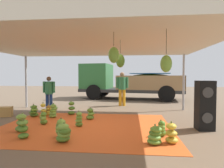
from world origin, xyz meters
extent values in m
plane|color=brown|center=(0.00, 3.00, 0.00)|extent=(40.00, 40.00, 0.00)
cube|color=#E05B23|center=(0.00, 0.00, 0.01)|extent=(5.25, 4.02, 0.01)
cylinder|color=#9EA0A5|center=(-3.80, 3.30, 1.28)|extent=(0.10, 0.10, 2.56)
cylinder|color=#9EA0A5|center=(3.80, 3.30, 1.28)|extent=(0.10, 0.10, 2.56)
cube|color=beige|center=(0.00, 0.00, 2.59)|extent=(8.00, 7.00, 0.06)
cube|color=beige|center=(0.00, -3.47, 2.42)|extent=(8.00, 0.04, 0.28)
cylinder|color=#4C422D|center=(2.14, -1.67, 2.29)|extent=(0.01, 0.01, 0.53)
ellipsoid|color=#75A83D|center=(2.14, -1.67, 1.83)|extent=(0.24, 0.24, 0.36)
cylinder|color=#4C422D|center=(1.12, -0.51, 2.37)|extent=(0.01, 0.01, 0.37)
ellipsoid|color=#518428|center=(1.12, -0.51, 1.99)|extent=(0.24, 0.24, 0.36)
cylinder|color=#4C422D|center=(1.03, -1.49, 2.40)|extent=(0.01, 0.01, 0.31)
ellipsoid|color=#6B9E38|center=(1.03, -1.49, 2.04)|extent=(0.24, 0.24, 0.36)
ellipsoid|color=#518428|center=(-1.39, 0.10, 0.10)|extent=(0.31, 0.31, 0.17)
ellipsoid|color=#75A83D|center=(-1.41, 0.09, 0.21)|extent=(0.28, 0.28, 0.17)
ellipsoid|color=#518428|center=(-1.40, 0.10, 0.33)|extent=(0.26, 0.26, 0.17)
cylinder|color=olive|center=(-1.42, 0.08, 0.39)|extent=(0.04, 0.04, 0.12)
ellipsoid|color=gold|center=(-1.90, 1.04, 0.08)|extent=(0.26, 0.26, 0.13)
ellipsoid|color=gold|center=(-1.84, 1.03, 0.28)|extent=(0.28, 0.28, 0.13)
ellipsoid|color=gold|center=(-1.87, 1.06, 0.48)|extent=(0.21, 0.21, 0.13)
cylinder|color=olive|center=(-1.87, 1.06, 0.54)|extent=(0.04, 0.04, 0.12)
ellipsoid|color=#477523|center=(-0.19, -1.44, 0.10)|extent=(0.37, 0.37, 0.17)
ellipsoid|color=#6B9E38|center=(-0.17, -1.42, 0.19)|extent=(0.41, 0.41, 0.17)
ellipsoid|color=#477523|center=(-0.13, -1.47, 0.28)|extent=(0.41, 0.41, 0.17)
ellipsoid|color=#75A83D|center=(-0.18, -1.44, 0.37)|extent=(0.29, 0.29, 0.17)
cylinder|color=olive|center=(-0.16, -1.45, 0.43)|extent=(0.04, 0.04, 0.12)
ellipsoid|color=#6B9E38|center=(-1.51, 1.10, 0.08)|extent=(0.38, 0.38, 0.15)
ellipsoid|color=#6B9E38|center=(-1.51, 1.09, 0.17)|extent=(0.36, 0.36, 0.15)
ellipsoid|color=#60932D|center=(-1.50, 1.12, 0.26)|extent=(0.30, 0.30, 0.15)
ellipsoid|color=#75A83D|center=(-1.46, 1.14, 0.35)|extent=(0.31, 0.31, 0.15)
ellipsoid|color=#6B9E38|center=(-1.49, 1.12, 0.44)|extent=(0.29, 0.29, 0.15)
cylinder|color=olive|center=(-1.49, 1.12, 0.50)|extent=(0.04, 0.04, 0.12)
ellipsoid|color=gold|center=(2.36, -1.28, 0.08)|extent=(0.32, 0.32, 0.15)
ellipsoid|color=gold|center=(2.35, -1.28, 0.24)|extent=(0.36, 0.36, 0.15)
ellipsoid|color=gold|center=(2.35, -1.27, 0.40)|extent=(0.33, 0.33, 0.15)
cylinder|color=olive|center=(2.35, -1.27, 0.46)|extent=(0.04, 0.04, 0.12)
ellipsoid|color=#477523|center=(-1.00, 1.74, 0.08)|extent=(0.32, 0.32, 0.15)
ellipsoid|color=#477523|center=(-0.98, 1.72, 0.27)|extent=(0.33, 0.33, 0.15)
ellipsoid|color=#518428|center=(-0.99, 1.73, 0.46)|extent=(0.30, 0.30, 0.15)
cylinder|color=olive|center=(-1.01, 1.74, 0.52)|extent=(0.04, 0.04, 0.12)
ellipsoid|color=#60932D|center=(1.95, -1.39, 0.08)|extent=(0.43, 0.43, 0.14)
ellipsoid|color=#6B9E38|center=(1.96, -1.38, 0.17)|extent=(0.40, 0.40, 0.14)
ellipsoid|color=#477523|center=(1.97, -1.35, 0.26)|extent=(0.38, 0.38, 0.14)
ellipsoid|color=#60932D|center=(1.99, -1.39, 0.36)|extent=(0.34, 0.34, 0.14)
cylinder|color=olive|center=(1.97, -1.36, 0.42)|extent=(0.04, 0.04, 0.12)
ellipsoid|color=#518428|center=(-0.36, -1.03, 0.10)|extent=(0.31, 0.31, 0.17)
ellipsoid|color=#75A83D|center=(-0.37, -1.08, 0.17)|extent=(0.33, 0.33, 0.17)
ellipsoid|color=#6B9E38|center=(-0.39, -1.07, 0.24)|extent=(0.26, 0.26, 0.17)
ellipsoid|color=#477523|center=(-0.39, -1.05, 0.31)|extent=(0.33, 0.33, 0.17)
ellipsoid|color=#75A83D|center=(-0.37, -1.05, 0.38)|extent=(0.31, 0.31, 0.17)
cylinder|color=olive|center=(-0.37, -1.06, 0.44)|extent=(0.04, 0.04, 0.12)
ellipsoid|color=#518428|center=(2.21, -0.78, 0.10)|extent=(0.31, 0.31, 0.18)
ellipsoid|color=#518428|center=(2.20, -0.78, 0.17)|extent=(0.21, 0.21, 0.18)
ellipsoid|color=#75A83D|center=(2.21, -0.77, 0.25)|extent=(0.26, 0.26, 0.18)
ellipsoid|color=#518428|center=(2.21, -0.76, 0.32)|extent=(0.18, 0.18, 0.18)
cylinder|color=olive|center=(2.19, -0.76, 0.38)|extent=(0.04, 0.04, 0.12)
ellipsoid|color=#518428|center=(-1.66, -0.71, 0.10)|extent=(0.46, 0.46, 0.17)
ellipsoid|color=#60932D|center=(-1.64, -0.69, 0.26)|extent=(0.37, 0.37, 0.17)
ellipsoid|color=#75A83D|center=(-1.65, -0.73, 0.42)|extent=(0.36, 0.36, 0.17)
cylinder|color=olive|center=(-1.63, -0.71, 0.48)|extent=(0.04, 0.04, 0.12)
ellipsoid|color=#518428|center=(-0.06, 0.97, 0.08)|extent=(0.38, 0.38, 0.15)
ellipsoid|color=#6B9E38|center=(-0.03, 1.00, 0.21)|extent=(0.34, 0.34, 0.15)
ellipsoid|color=#477523|center=(-0.05, 0.98, 0.33)|extent=(0.24, 0.24, 0.15)
cylinder|color=olive|center=(-0.05, 0.97, 0.39)|extent=(0.04, 0.04, 0.12)
ellipsoid|color=#477523|center=(-0.18, -0.05, 0.08)|extent=(0.27, 0.27, 0.14)
ellipsoid|color=#6B9E38|center=(-0.19, -0.04, 0.18)|extent=(0.30, 0.30, 0.14)
ellipsoid|color=#60932D|center=(-0.18, -0.03, 0.29)|extent=(0.28, 0.28, 0.14)
ellipsoid|color=#6B9E38|center=(-0.19, -0.03, 0.39)|extent=(0.25, 0.25, 0.14)
cylinder|color=olive|center=(-0.19, -0.06, 0.45)|extent=(0.04, 0.04, 0.12)
ellipsoid|color=#477523|center=(-2.32, 1.24, 0.08)|extent=(0.45, 0.45, 0.13)
ellipsoid|color=#477523|center=(-2.33, 1.19, 0.18)|extent=(0.39, 0.39, 0.13)
ellipsoid|color=#60932D|center=(-2.30, 1.21, 0.28)|extent=(0.32, 0.32, 0.13)
ellipsoid|color=#518428|center=(-2.33, 1.24, 0.38)|extent=(0.35, 0.35, 0.13)
cylinder|color=olive|center=(-2.33, 1.22, 0.44)|extent=(0.04, 0.04, 0.12)
ellipsoid|color=#518428|center=(-1.26, -1.30, 0.08)|extent=(0.34, 0.34, 0.14)
ellipsoid|color=#518428|center=(-1.28, -1.28, 0.23)|extent=(0.26, 0.26, 0.14)
ellipsoid|color=#6B9E38|center=(-1.28, -1.27, 0.39)|extent=(0.29, 0.29, 0.14)
cylinder|color=olive|center=(-1.26, -1.29, 0.45)|extent=(0.04, 0.04, 0.12)
ellipsoid|color=gold|center=(-1.87, 1.52, 0.08)|extent=(0.35, 0.35, 0.13)
ellipsoid|color=gold|center=(-1.84, 1.52, 0.14)|extent=(0.25, 0.25, 0.13)
ellipsoid|color=#996628|center=(-1.89, 1.54, 0.21)|extent=(0.33, 0.33, 0.13)
ellipsoid|color=gold|center=(-1.85, 1.53, 0.27)|extent=(0.24, 0.24, 0.13)
ellipsoid|color=#996628|center=(-1.86, 1.54, 0.34)|extent=(0.30, 0.30, 0.13)
cylinder|color=olive|center=(-1.87, 1.54, 0.40)|extent=(0.04, 0.04, 0.12)
cube|color=#2D2D2D|center=(1.39, 7.40, 0.60)|extent=(7.07, 3.22, 0.20)
cube|color=#2D6B33|center=(-1.04, 7.75, 1.55)|extent=(2.19, 2.34, 1.70)
cube|color=#232D38|center=(-2.00, 7.89, 1.89)|extent=(0.28, 1.80, 0.75)
cube|color=#99754C|center=(2.51, 6.13, 1.15)|extent=(4.19, 0.68, 0.90)
cube|color=#99754C|center=(2.83, 8.30, 1.15)|extent=(4.19, 0.68, 0.90)
cube|color=#99754C|center=(4.72, 6.92, 1.15)|extent=(0.40, 2.26, 0.90)
ellipsoid|color=#60932D|center=(2.67, 7.22, 1.21)|extent=(3.95, 2.42, 1.02)
cube|color=#19569E|center=(2.67, 7.22, 1.74)|extent=(2.76, 2.07, 0.04)
cylinder|color=black|center=(-1.05, 6.71, 0.50)|extent=(1.03, 0.42, 1.00)
cylinder|color=black|center=(-0.76, 8.76, 0.50)|extent=(1.03, 0.42, 1.00)
cylinder|color=black|center=(3.53, 6.05, 0.50)|extent=(1.03, 0.42, 1.00)
cylinder|color=black|center=(3.83, 8.10, 0.50)|extent=(1.03, 0.42, 1.00)
cylinder|color=navy|center=(-2.37, 2.53, 0.38)|extent=(0.14, 0.14, 0.76)
cylinder|color=navy|center=(-2.20, 2.53, 0.38)|extent=(0.14, 0.14, 0.76)
cylinder|color=#337A4C|center=(-2.28, 2.53, 1.04)|extent=(0.35, 0.35, 0.57)
cylinder|color=#337A4C|center=(-2.51, 2.53, 1.07)|extent=(0.11, 0.11, 0.50)
cylinder|color=#337A4C|center=(-2.05, 2.53, 1.07)|extent=(0.11, 0.11, 0.50)
sphere|color=brown|center=(-2.28, 2.53, 1.45)|extent=(0.20, 0.20, 0.20)
cylinder|color=orange|center=(0.84, 4.31, 0.43)|extent=(0.16, 0.16, 0.87)
cylinder|color=orange|center=(1.03, 4.31, 0.43)|extent=(0.16, 0.16, 0.87)
cylinder|color=#337A4C|center=(0.94, 4.31, 1.19)|extent=(0.40, 0.40, 0.65)
cylinder|color=#337A4C|center=(0.68, 4.31, 1.23)|extent=(0.13, 0.13, 0.58)
cylinder|color=#337A4C|center=(1.20, 4.31, 1.23)|extent=(0.13, 0.13, 0.58)
sphere|color=#936B4C|center=(0.94, 4.31, 1.66)|extent=(0.23, 0.23, 0.23)
cube|color=black|center=(3.55, 0.02, 0.39)|extent=(0.48, 0.44, 0.78)
cylinder|color=#383838|center=(3.55, -0.20, 0.39)|extent=(0.30, 0.04, 0.30)
cube|color=black|center=(3.55, 0.02, 1.11)|extent=(0.48, 0.44, 0.65)
cylinder|color=#383838|center=(3.55, -0.20, 1.11)|extent=(0.30, 0.04, 0.30)
cube|color=#335B8E|center=(-3.60, 1.33, 0.15)|extent=(0.47, 0.36, 0.29)
cube|color=#B78947|center=(-3.45, 1.17, 0.18)|extent=(0.56, 0.47, 0.37)
camera|label=1|loc=(1.42, -5.81, 1.57)|focal=30.93mm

